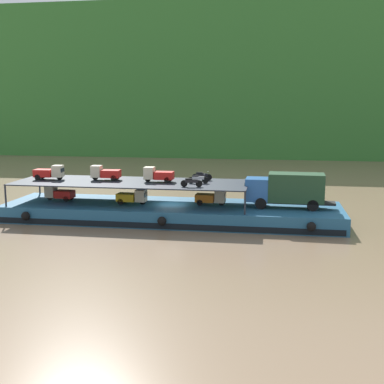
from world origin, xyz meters
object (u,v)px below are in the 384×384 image
cargo_barge (171,212)px  mini_truck_upper_fore (158,175)px  motorcycle_upper_port (191,182)px  motorcycle_upper_stbd (202,176)px  mini_truck_lower_stern (59,193)px  covered_lorry (287,189)px  mini_truck_lower_mid (211,197)px  mini_truck_upper_stern (49,172)px  mini_truck_upper_mid (105,173)px  mini_truck_lower_aft (132,197)px  motorcycle_upper_centre (198,179)px

cargo_barge → mini_truck_upper_fore: size_ratio=11.24×
motorcycle_upper_port → motorcycle_upper_stbd: bearing=85.3°
mini_truck_upper_fore → mini_truck_lower_stern: bearing=-179.6°
cargo_barge → mini_truck_lower_stern: mini_truck_lower_stern is taller
covered_lorry → mini_truck_lower_mid: 6.86m
mini_truck_upper_stern → mini_truck_upper_mid: size_ratio=1.00×
mini_truck_upper_mid → motorcycle_upper_stbd: size_ratio=1.46×
mini_truck_upper_stern → motorcycle_upper_port: bearing=-8.6°
cargo_barge → motorcycle_upper_port: 4.37m
motorcycle_upper_port → motorcycle_upper_stbd: 4.11m
cargo_barge → motorcycle_upper_stbd: (2.53, 2.07, 3.18)m
mini_truck_lower_aft → motorcycle_upper_stbd: (6.09, 2.56, 1.74)m
covered_lorry → mini_truck_lower_aft: 14.03m
mini_truck_lower_mid → mini_truck_upper_fore: (-4.92, -0.05, 2.00)m
covered_lorry → mini_truck_lower_stern: (-21.42, 0.13, -1.00)m
mini_truck_upper_stern → mini_truck_upper_fore: bearing=0.9°
cargo_barge → motorcycle_upper_stbd: motorcycle_upper_stbd is taller
mini_truck_upper_mid → covered_lorry: bearing=-1.9°
cargo_barge → mini_truck_upper_mid: mini_truck_upper_mid is taller
mini_truck_lower_aft → motorcycle_upper_port: 6.21m
mini_truck_upper_stern → mini_truck_upper_fore: same height
mini_truck_upper_stern → mini_truck_upper_mid: (5.35, 0.51, 0.00)m
cargo_barge → motorcycle_upper_centre: size_ratio=16.23×
mini_truck_upper_stern → mini_truck_upper_mid: same height
mini_truck_lower_aft → mini_truck_upper_stern: size_ratio=1.00×
motorcycle_upper_centre → motorcycle_upper_port: bearing=-97.6°
cargo_barge → mini_truck_upper_stern: (-11.84, 0.11, 3.44)m
mini_truck_lower_mid → mini_truck_lower_aft: bearing=-173.6°
mini_truck_upper_mid → mini_truck_upper_stern: bearing=-174.5°
mini_truck_lower_stern → mini_truck_upper_mid: 4.95m
motorcycle_upper_centre → mini_truck_lower_aft: bearing=-175.2°
mini_truck_upper_stern → mini_truck_upper_fore: 10.56m
mini_truck_lower_aft → mini_truck_lower_mid: size_ratio=1.00×
covered_lorry → motorcycle_upper_port: (-8.22, -2.09, 0.74)m
mini_truck_upper_stern → cargo_barge: bearing=-0.5°
mini_truck_upper_stern → motorcycle_upper_port: (14.04, -2.13, -0.26)m
mini_truck_lower_stern → mini_truck_upper_stern: (-0.84, -0.09, 2.00)m
mini_truck_upper_stern → motorcycle_upper_port: 14.20m
covered_lorry → mini_truck_lower_aft: (-13.98, -0.55, -1.00)m
mini_truck_lower_aft → covered_lorry: bearing=2.3°
mini_truck_lower_aft → motorcycle_upper_port: (5.75, -1.54, 1.74)m
mini_truck_lower_aft → mini_truck_upper_stern: (-8.28, 0.59, 2.00)m
mini_truck_upper_stern → motorcycle_upper_stbd: size_ratio=1.46×
mini_truck_lower_aft → motorcycle_upper_centre: motorcycle_upper_centre is taller
mini_truck_lower_mid → motorcycle_upper_centre: motorcycle_upper_centre is taller
mini_truck_lower_aft → mini_truck_upper_stern: bearing=175.9°
cargo_barge → mini_truck_upper_mid: size_ratio=11.11×
cargo_barge → mini_truck_lower_aft: 3.87m
motorcycle_upper_centre → mini_truck_upper_stern: bearing=179.7°
mini_truck_lower_stern → motorcycle_upper_stbd: motorcycle_upper_stbd is taller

